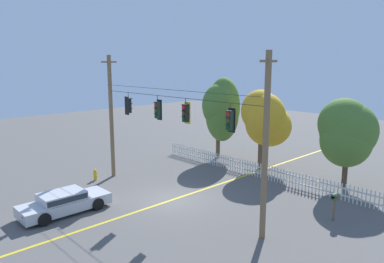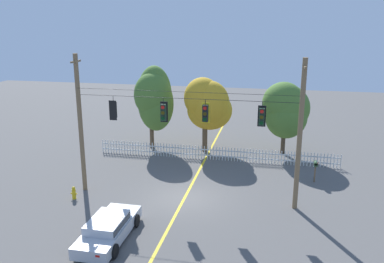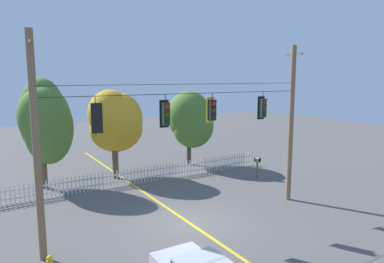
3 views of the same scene
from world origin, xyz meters
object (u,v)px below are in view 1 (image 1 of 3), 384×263
object	(u,v)px
traffic_signal_eastbound_side	(158,110)
autumn_oak_far_east	(346,132)
roadside_mailbox	(335,198)
autumn_maple_mid	(265,119)
autumn_maple_near_fence	(222,109)
parked_car	(64,202)
traffic_signal_westbound_side	(186,113)
fire_hydrant	(95,175)
traffic_signal_northbound_secondary	(230,120)
traffic_signal_northbound_primary	(128,106)

from	to	relation	value
traffic_signal_eastbound_side	autumn_oak_far_east	distance (m)	11.61
autumn_oak_far_east	roadside_mailbox	distance (m)	6.07
autumn_maple_mid	roadside_mailbox	xyz separation A→B (m)	(7.80, -5.00, -2.57)
autumn_maple_near_fence	roadside_mailbox	distance (m)	13.43
traffic_signal_eastbound_side	roadside_mailbox	xyz separation A→B (m)	(8.76, 4.04, -3.92)
parked_car	roadside_mailbox	xyz separation A→B (m)	(10.07, 9.28, 0.55)
autumn_maple_near_fence	traffic_signal_westbound_side	bearing A→B (deg)	-58.15
traffic_signal_eastbound_side	fire_hydrant	xyz separation A→B (m)	(-5.07, -1.40, -4.70)
traffic_signal_northbound_secondary	autumn_maple_near_fence	distance (m)	12.66
traffic_signal_northbound_primary	traffic_signal_northbound_secondary	size ratio (longest dim) A/B	1.00
traffic_signal_northbound_primary	autumn_maple_near_fence	distance (m)	9.22
traffic_signal_northbound_primary	traffic_signal_westbound_side	world-z (taller)	same
traffic_signal_westbound_side	fire_hydrant	distance (m)	8.92
autumn_maple_near_fence	fire_hydrant	size ratio (longest dim) A/B	8.61
traffic_signal_eastbound_side	autumn_oak_far_east	size ratio (longest dim) A/B	0.25
traffic_signal_northbound_secondary	fire_hydrant	size ratio (longest dim) A/B	1.82
autumn_maple_near_fence	autumn_maple_mid	world-z (taller)	autumn_maple_near_fence
roadside_mailbox	traffic_signal_northbound_secondary	bearing A→B (deg)	-129.86
autumn_maple_near_fence	autumn_oak_far_east	size ratio (longest dim) A/B	1.17
traffic_signal_northbound_secondary	fire_hydrant	world-z (taller)	traffic_signal_northbound_secondary
autumn_maple_near_fence	traffic_signal_eastbound_side	bearing A→B (deg)	-70.02
autumn_oak_far_east	parked_car	distance (m)	16.89
traffic_signal_westbound_side	autumn_maple_mid	xyz separation A→B (m)	(-1.39, 9.04, -1.41)
traffic_signal_eastbound_side	autumn_maple_mid	bearing A→B (deg)	83.93
traffic_signal_northbound_primary	traffic_signal_eastbound_side	xyz separation A→B (m)	(2.94, 0.02, -0.01)
autumn_maple_near_fence	parked_car	xyz separation A→B (m)	(2.02, -14.37, -3.44)
traffic_signal_westbound_side	traffic_signal_northbound_primary	bearing A→B (deg)	-179.80
traffic_signal_northbound_secondary	autumn_maple_near_fence	bearing A→B (deg)	133.61
traffic_signal_northbound_secondary	autumn_maple_mid	xyz separation A→B (m)	(-4.42, 9.04, -1.37)
autumn_maple_near_fence	fire_hydrant	bearing A→B (deg)	-99.41
autumn_maple_near_fence	autumn_oak_far_east	bearing A→B (deg)	0.77
traffic_signal_eastbound_side	traffic_signal_westbound_side	size ratio (longest dim) A/B	1.05
traffic_signal_northbound_secondary	roadside_mailbox	distance (m)	6.58
traffic_signal_westbound_side	traffic_signal_northbound_secondary	bearing A→B (deg)	-0.00
traffic_signal_westbound_side	traffic_signal_northbound_secondary	size ratio (longest dim) A/B	0.97
autumn_maple_near_fence	autumn_maple_mid	size ratio (longest dim) A/B	1.13
traffic_signal_westbound_side	autumn_maple_near_fence	xyz separation A→B (m)	(-5.68, 9.14, -1.08)
traffic_signal_northbound_primary	parked_car	size ratio (longest dim) A/B	0.30
traffic_signal_northbound_primary	roadside_mailbox	world-z (taller)	traffic_signal_northbound_primary
autumn_oak_far_east	fire_hydrant	xyz separation A→B (m)	(-11.89, -10.68, -3.18)
fire_hydrant	traffic_signal_westbound_side	bearing A→B (deg)	10.71
traffic_signal_westbound_side	fire_hydrant	world-z (taller)	traffic_signal_westbound_side
traffic_signal_eastbound_side	parked_car	world-z (taller)	traffic_signal_eastbound_side
traffic_signal_northbound_primary	autumn_oak_far_east	distance (m)	13.56
traffic_signal_northbound_primary	traffic_signal_northbound_secondary	distance (m)	8.32
autumn_maple_near_fence	parked_car	distance (m)	14.92
autumn_oak_far_east	parked_car	bearing A→B (deg)	-119.26
autumn_maple_near_fence	roadside_mailbox	size ratio (longest dim) A/B	4.65
autumn_maple_mid	roadside_mailbox	size ratio (longest dim) A/B	4.12
traffic_signal_eastbound_side	traffic_signal_westbound_side	bearing A→B (deg)	-0.00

